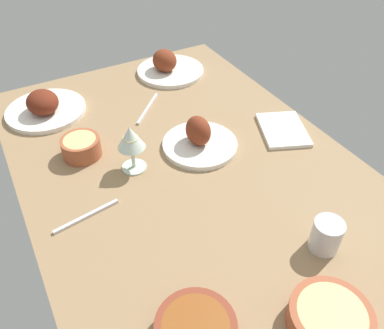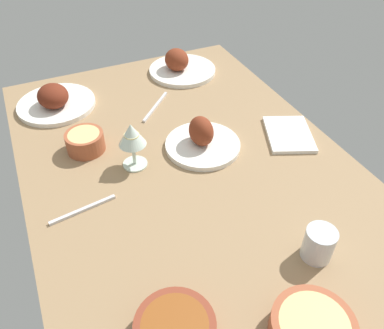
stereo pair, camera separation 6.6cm
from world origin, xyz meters
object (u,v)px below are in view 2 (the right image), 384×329
plate_near_viewer (202,140)px  fork_loose (155,107)px  plate_center_main (180,66)px  wine_glass (132,137)px  plate_far_side (55,101)px  bowl_pasta (312,329)px  spoon_loose (83,210)px  bowl_potatoes (85,141)px  water_tumbler (319,244)px  folded_napkin (289,134)px

plate_near_viewer → fork_loose: bearing=11.2°
plate_center_main → wine_glass: (-45.06, 33.17, 7.23)cm
plate_near_viewer → plate_far_side: bearing=41.9°
plate_center_main → bowl_pasta: (-106.14, 18.51, 0.07)cm
plate_far_side → spoon_loose: size_ratio=1.51×
fork_loose → spoon_loose: bearing=-177.8°
bowl_potatoes → wine_glass: size_ratio=0.80×
plate_near_viewer → water_tumbler: size_ratio=2.80×
plate_near_viewer → bowl_pasta: 60.80cm
plate_center_main → folded_napkin: bearing=-164.2°
plate_far_side → spoon_loose: bearing=177.4°
bowl_potatoes → spoon_loose: bearing=165.0°
bowl_potatoes → wine_glass: wine_glass is taller
bowl_pasta → spoon_loose: bearing=32.9°
water_tumbler → folded_napkin: bearing=-27.4°
plate_far_side → spoon_loose: (-51.03, 2.27, -2.31)cm
spoon_loose → water_tumbler: bearing=133.5°
bowl_potatoes → folded_napkin: bowl_potatoes is taller
fork_loose → bowl_potatoes: bearing=160.0°
plate_far_side → plate_center_main: (5.51, -48.36, -0.01)cm
wine_glass → folded_napkin: wine_glass is taller
wine_glass → plate_center_main: bearing=-36.4°
folded_napkin → spoon_loose: bearing=94.2°
water_tumbler → folded_napkin: (39.76, -20.57, -3.41)cm
fork_loose → spoon_loose: size_ratio=1.09×
bowl_potatoes → water_tumbler: (-58.99, -38.27, 0.87)cm
plate_near_viewer → folded_napkin: 27.79cm
bowl_pasta → wine_glass: wine_glass is taller
plate_far_side → fork_loose: 33.96cm
wine_glass → fork_loose: wine_glass is taller
plate_far_side → bowl_potatoes: bearing=-171.2°
plate_near_viewer → wine_glass: 22.01cm
plate_far_side → bowl_pasta: 104.97cm
plate_center_main → bowl_potatoes: bearing=126.4°
plate_far_side → fork_loose: (-14.05, -30.83, -2.31)cm
plate_far_side → folded_napkin: 78.21cm
plate_near_viewer → plate_center_main: 47.30cm
plate_center_main → folded_napkin: plate_center_main is taller
plate_center_main → water_tumbler: size_ratio=3.20×
plate_far_side → bowl_pasta: bearing=-163.5°
plate_near_viewer → plate_far_side: plate_near_viewer is taller
bowl_potatoes → folded_napkin: size_ratio=0.62×
bowl_potatoes → spoon_loose: 25.01cm
folded_napkin → spoon_loose: size_ratio=1.05×
fork_loose → spoon_loose: (-36.98, 33.10, 0.00)cm
plate_center_main → plate_near_viewer: bearing=164.9°
plate_far_side → bowl_pasta: size_ratio=1.64×
folded_napkin → fork_loose: (32.20, 32.20, -0.20)cm
bowl_potatoes → bowl_pasta: size_ratio=0.70×
plate_near_viewer → fork_loose: 26.71cm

